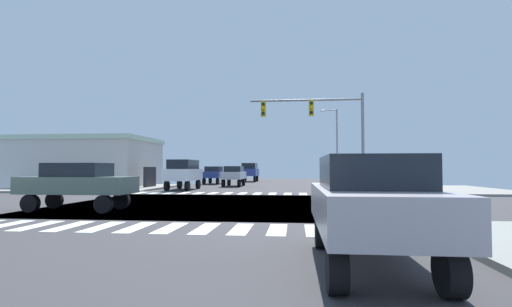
# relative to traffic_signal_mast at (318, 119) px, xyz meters

# --- Properties ---
(ground) EXTENTS (90.00, 90.00, 0.05)m
(ground) POSITION_rel_traffic_signal_mast_xyz_m (-5.26, -7.46, -4.94)
(ground) COLOR #3C3A3C
(sidewalk_corner_ne) EXTENTS (12.00, 12.00, 0.14)m
(sidewalk_corner_ne) POSITION_rel_traffic_signal_mast_xyz_m (7.74, 4.54, -4.84)
(sidewalk_corner_ne) COLOR gray
(sidewalk_corner_ne) RESTS_ON ground
(sidewalk_corner_nw) EXTENTS (12.00, 12.00, 0.14)m
(sidewalk_corner_nw) POSITION_rel_traffic_signal_mast_xyz_m (-18.26, 4.54, -4.84)
(sidewalk_corner_nw) COLOR gray
(sidewalk_corner_nw) RESTS_ON ground
(crosswalk_near) EXTENTS (13.50, 2.00, 0.01)m
(crosswalk_near) POSITION_rel_traffic_signal_mast_xyz_m (-5.51, -14.76, -4.91)
(crosswalk_near) COLOR white
(crosswalk_near) RESTS_ON ground
(crosswalk_far) EXTENTS (13.50, 2.00, 0.01)m
(crosswalk_far) POSITION_rel_traffic_signal_mast_xyz_m (-5.51, -0.16, -4.91)
(crosswalk_far) COLOR white
(crosswalk_far) RESTS_ON ground
(traffic_signal_mast) EXTENTS (7.50, 0.55, 6.61)m
(traffic_signal_mast) POSITION_rel_traffic_signal_mast_xyz_m (0.00, 0.00, 0.00)
(traffic_signal_mast) COLOR gray
(traffic_signal_mast) RESTS_ON ground
(street_lamp) EXTENTS (1.78, 0.32, 7.81)m
(street_lamp) POSITION_rel_traffic_signal_mast_xyz_m (2.56, 14.41, -0.22)
(street_lamp) COLOR gray
(street_lamp) RESTS_ON ground
(bank_building) EXTENTS (17.50, 8.49, 4.54)m
(bank_building) POSITION_rel_traffic_signal_mast_xyz_m (-22.98, 8.53, -2.64)
(bank_building) COLOR beige
(bank_building) RESTS_ON ground
(sedan_nearside_1) EXTENTS (4.30, 1.80, 1.88)m
(sedan_nearside_1) POSITION_rel_traffic_signal_mast_xyz_m (-10.07, -10.96, -3.80)
(sedan_nearside_1) COLOR black
(sedan_nearside_1) RESTS_ON ground
(suv_farside_1) EXTENTS (1.96, 4.60, 2.34)m
(suv_farside_1) POSITION_rel_traffic_signal_mast_xyz_m (-7.26, 22.60, -3.52)
(suv_farside_1) COLOR black
(suv_farside_1) RESTS_ON ground
(sedan_queued_2) EXTENTS (1.80, 4.30, 1.88)m
(sedan_queued_2) POSITION_rel_traffic_signal_mast_xyz_m (-0.26, -18.48, -3.80)
(sedan_queued_2) COLOR black
(sedan_queued_2) RESTS_ON ground
(sedan_leading_3) EXTENTS (1.80, 4.30, 1.88)m
(sedan_leading_3) POSITION_rel_traffic_signal_mast_xyz_m (-10.26, 14.95, -3.80)
(sedan_leading_3) COLOR black
(sedan_leading_3) RESTS_ON ground
(sedan_trailing_4) EXTENTS (1.80, 4.30, 1.88)m
(sedan_trailing_4) POSITION_rel_traffic_signal_mast_xyz_m (-7.26, 10.01, -3.80)
(sedan_trailing_4) COLOR black
(sedan_trailing_4) RESTS_ON ground
(suv_inner_3) EXTENTS (1.96, 4.60, 2.34)m
(suv_inner_3) POSITION_rel_traffic_signal_mast_xyz_m (-10.26, 3.79, -3.52)
(suv_inner_3) COLOR black
(suv_inner_3) RESTS_ON ground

